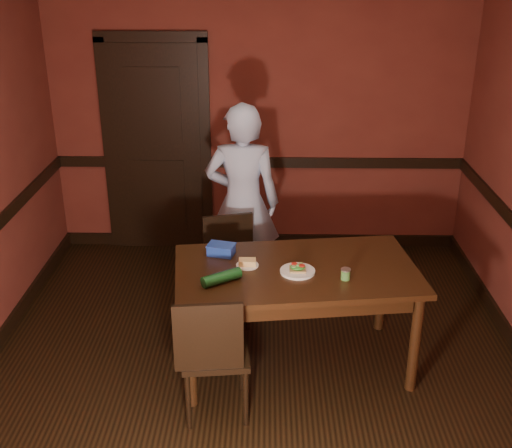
{
  "coord_description": "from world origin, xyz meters",
  "views": [
    {
      "loc": [
        0.07,
        -3.81,
        2.84
      ],
      "look_at": [
        0.0,
        0.35,
        1.05
      ],
      "focal_mm": 45.0,
      "sensor_mm": 36.0,
      "label": 1
    }
  ],
  "objects_px": {
    "chair_far": "(222,274)",
    "chair_near": "(215,351)",
    "person": "(243,203)",
    "cheese_saucer": "(247,263)",
    "dining_table": "(295,317)",
    "sauce_jar": "(346,274)",
    "food_tub": "(221,250)",
    "sandwich_plate": "(298,270)"
  },
  "relations": [
    {
      "from": "chair_far",
      "to": "chair_near",
      "type": "distance_m",
      "value": 1.1
    },
    {
      "from": "chair_near",
      "to": "person",
      "type": "bearing_deg",
      "value": -100.6
    },
    {
      "from": "cheese_saucer",
      "to": "dining_table",
      "type": "bearing_deg",
      "value": -4.7
    },
    {
      "from": "sauce_jar",
      "to": "person",
      "type": "bearing_deg",
      "value": 121.3
    },
    {
      "from": "sauce_jar",
      "to": "food_tub",
      "type": "xyz_separation_m",
      "value": [
        -0.86,
        0.36,
        0.0
      ]
    },
    {
      "from": "dining_table",
      "to": "person",
      "type": "distance_m",
      "value": 1.23
    },
    {
      "from": "food_tub",
      "to": "cheese_saucer",
      "type": "bearing_deg",
      "value": -27.66
    },
    {
      "from": "sandwich_plate",
      "to": "food_tub",
      "type": "height_order",
      "value": "food_tub"
    },
    {
      "from": "food_tub",
      "to": "person",
      "type": "bearing_deg",
      "value": 96.16
    },
    {
      "from": "dining_table",
      "to": "sauce_jar",
      "type": "distance_m",
      "value": 0.56
    },
    {
      "from": "sandwich_plate",
      "to": "cheese_saucer",
      "type": "distance_m",
      "value": 0.36
    },
    {
      "from": "sauce_jar",
      "to": "food_tub",
      "type": "height_order",
      "value": "food_tub"
    },
    {
      "from": "person",
      "to": "sauce_jar",
      "type": "relative_size",
      "value": 21.99
    },
    {
      "from": "chair_far",
      "to": "food_tub",
      "type": "bearing_deg",
      "value": -99.85
    },
    {
      "from": "person",
      "to": "food_tub",
      "type": "relative_size",
      "value": 7.81
    },
    {
      "from": "person",
      "to": "cheese_saucer",
      "type": "xyz_separation_m",
      "value": [
        0.07,
        -1.03,
        -0.05
      ]
    },
    {
      "from": "cheese_saucer",
      "to": "food_tub",
      "type": "xyz_separation_m",
      "value": [
        -0.19,
        0.18,
        0.02
      ]
    },
    {
      "from": "dining_table",
      "to": "chair_near",
      "type": "xyz_separation_m",
      "value": [
        -0.54,
        -0.52,
        0.06
      ]
    },
    {
      "from": "dining_table",
      "to": "food_tub",
      "type": "distance_m",
      "value": 0.72
    },
    {
      "from": "dining_table",
      "to": "chair_far",
      "type": "xyz_separation_m",
      "value": [
        -0.57,
        0.57,
        0.04
      ]
    },
    {
      "from": "chair_near",
      "to": "chair_far",
      "type": "bearing_deg",
      "value": -94.45
    },
    {
      "from": "sandwich_plate",
      "to": "chair_far",
      "type": "bearing_deg",
      "value": 132.14
    },
    {
      "from": "chair_far",
      "to": "person",
      "type": "relative_size",
      "value": 0.51
    },
    {
      "from": "sauce_jar",
      "to": "chair_far",
      "type": "bearing_deg",
      "value": 140.69
    },
    {
      "from": "person",
      "to": "chair_near",
      "type": "bearing_deg",
      "value": 88.03
    },
    {
      "from": "person",
      "to": "food_tub",
      "type": "bearing_deg",
      "value": 84.14
    },
    {
      "from": "dining_table",
      "to": "sandwich_plate",
      "type": "height_order",
      "value": "sandwich_plate"
    },
    {
      "from": "person",
      "to": "sandwich_plate",
      "type": "distance_m",
      "value": 1.19
    },
    {
      "from": "cheese_saucer",
      "to": "food_tub",
      "type": "height_order",
      "value": "food_tub"
    },
    {
      "from": "person",
      "to": "sandwich_plate",
      "type": "relative_size",
      "value": 7.08
    },
    {
      "from": "dining_table",
      "to": "chair_near",
      "type": "distance_m",
      "value": 0.75
    },
    {
      "from": "chair_near",
      "to": "cheese_saucer",
      "type": "distance_m",
      "value": 0.68
    },
    {
      "from": "sandwich_plate",
      "to": "food_tub",
      "type": "distance_m",
      "value": 0.61
    },
    {
      "from": "chair_far",
      "to": "chair_near",
      "type": "bearing_deg",
      "value": -102.91
    },
    {
      "from": "chair_near",
      "to": "cheese_saucer",
      "type": "relative_size",
      "value": 5.75
    },
    {
      "from": "cheese_saucer",
      "to": "sauce_jar",
      "type": "bearing_deg",
      "value": -15.57
    },
    {
      "from": "sauce_jar",
      "to": "cheese_saucer",
      "type": "xyz_separation_m",
      "value": [
        -0.67,
        0.19,
        -0.02
      ]
    },
    {
      "from": "food_tub",
      "to": "dining_table",
      "type": "bearing_deg",
      "value": -6.32
    },
    {
      "from": "chair_far",
      "to": "sauce_jar",
      "type": "height_order",
      "value": "chair_far"
    },
    {
      "from": "sauce_jar",
      "to": "cheese_saucer",
      "type": "bearing_deg",
      "value": 164.43
    },
    {
      "from": "chair_far",
      "to": "cheese_saucer",
      "type": "height_order",
      "value": "chair_far"
    },
    {
      "from": "person",
      "to": "sandwich_plate",
      "type": "bearing_deg",
      "value": 113.06
    }
  ]
}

